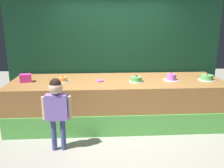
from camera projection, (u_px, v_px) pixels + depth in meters
The scene contains 10 objects.
ground_plane at pixel (120, 136), 4.29m from camera, with size 12.00×12.00×0.00m, color gray.
stage_platform at pixel (117, 101), 4.83m from camera, with size 4.20×1.37×0.89m.
curtain_backdrop at pixel (115, 47), 5.32m from camera, with size 4.78×0.08×2.92m, color #113823.
child_figure at pixel (57, 105), 3.65m from camera, with size 0.46×0.21×1.19m.
pink_box at pixel (26, 78), 4.55m from camera, with size 0.20×0.15×0.16m, color #E433A2.
donut at pixel (100, 81), 4.60m from camera, with size 0.14×0.14×0.03m, color #CC66D8.
cake_far_left at pixel (63, 80), 4.58m from camera, with size 0.28×0.28×0.12m.
cake_center_left at pixel (136, 79), 4.59m from camera, with size 0.28×0.28×0.14m.
cake_center_right at pixel (171, 77), 4.69m from camera, with size 0.32×0.32×0.16m.
cake_far_right at pixel (207, 78), 4.70m from camera, with size 0.33×0.33×0.14m.
Camera 1 is at (-0.39, -3.88, 2.03)m, focal length 37.79 mm.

